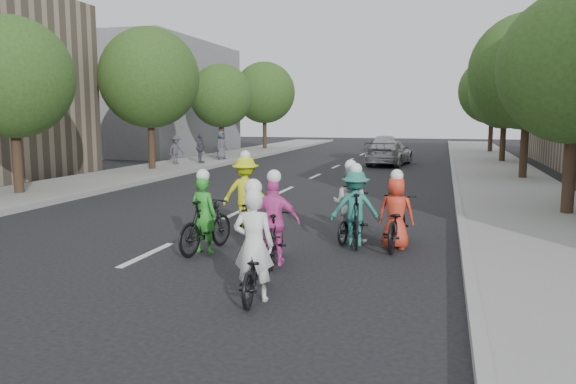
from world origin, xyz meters
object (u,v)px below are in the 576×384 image
at_px(cyclist_5, 356,213).
at_px(cyclist_0, 205,222).
at_px(cyclist_6, 255,261).
at_px(spectator_0, 176,150).
at_px(cyclist_4, 396,220).
at_px(cyclist_1, 246,199).
at_px(spectator_1, 200,148).
at_px(cyclist_3, 350,212).
at_px(spectator_2, 221,145).
at_px(follow_car_trail, 385,146).
at_px(follow_car_lead, 389,153).
at_px(cyclist_2, 275,230).

bearing_deg(cyclist_5, cyclist_0, 16.91).
distance_m(cyclist_5, cyclist_6, 4.02).
height_order(cyclist_5, spectator_0, cyclist_5).
distance_m(cyclist_6, spectator_0, 22.50).
bearing_deg(cyclist_6, cyclist_4, -119.93).
distance_m(cyclist_1, cyclist_6, 5.31).
xyz_separation_m(cyclist_1, spectator_1, (-8.27, 15.61, 0.24)).
xyz_separation_m(cyclist_3, spectator_1, (-10.93, 16.33, 0.31)).
bearing_deg(cyclist_5, spectator_1, -66.65).
bearing_deg(spectator_1, cyclist_4, -144.65).
xyz_separation_m(cyclist_5, spectator_0, (-12.03, 15.64, 0.23)).
bearing_deg(spectator_2, follow_car_trail, -41.46).
bearing_deg(cyclist_4, follow_car_trail, -80.21).
distance_m(cyclist_6, spectator_1, 22.95).
bearing_deg(follow_car_trail, spectator_2, 29.44).
relative_size(cyclist_3, spectator_2, 1.07).
bearing_deg(follow_car_lead, spectator_0, 28.35).
relative_size(cyclist_1, spectator_1, 1.19).
height_order(cyclist_0, cyclist_6, cyclist_6).
distance_m(spectator_0, spectator_2, 3.83).
height_order(follow_car_lead, spectator_2, spectator_2).
distance_m(cyclist_3, spectator_2, 21.84).
distance_m(cyclist_4, spectator_0, 20.29).
height_order(cyclist_0, cyclist_4, cyclist_0).
relative_size(cyclist_5, follow_car_trail, 0.43).
xyz_separation_m(cyclist_1, cyclist_2, (1.64, -3.01, -0.07)).
bearing_deg(follow_car_trail, spectator_1, 38.94).
height_order(cyclist_1, spectator_2, cyclist_1).
distance_m(cyclist_0, follow_car_trail, 27.00).
bearing_deg(cyclist_1, cyclist_2, 110.74).
distance_m(cyclist_1, cyclist_3, 2.75).
xyz_separation_m(cyclist_1, cyclist_4, (3.67, -1.07, -0.12)).
bearing_deg(cyclist_3, follow_car_lead, -76.77).
bearing_deg(cyclist_1, cyclist_0, 82.60).
relative_size(cyclist_1, cyclist_3, 1.06).
bearing_deg(follow_car_trail, cyclist_2, 86.26).
height_order(cyclist_6, follow_car_trail, cyclist_6).
height_order(cyclist_0, cyclist_3, cyclist_3).
bearing_deg(cyclist_2, spectator_1, -70.17).
bearing_deg(spectator_2, spectator_1, -169.36).
xyz_separation_m(cyclist_3, cyclist_5, (0.16, -0.32, 0.04)).
distance_m(cyclist_1, cyclist_4, 3.82).
distance_m(cyclist_1, cyclist_5, 3.01).
xyz_separation_m(cyclist_2, follow_car_lead, (0.01, 21.80, 0.04)).
xyz_separation_m(follow_car_lead, spectator_2, (-9.78, -0.52, 0.30)).
bearing_deg(cyclist_5, cyclist_2, 48.77).
height_order(cyclist_0, follow_car_lead, cyclist_0).
bearing_deg(cyclist_5, cyclist_6, 66.72).
bearing_deg(cyclist_6, cyclist_5, -108.63).
relative_size(cyclist_3, spectator_0, 1.17).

